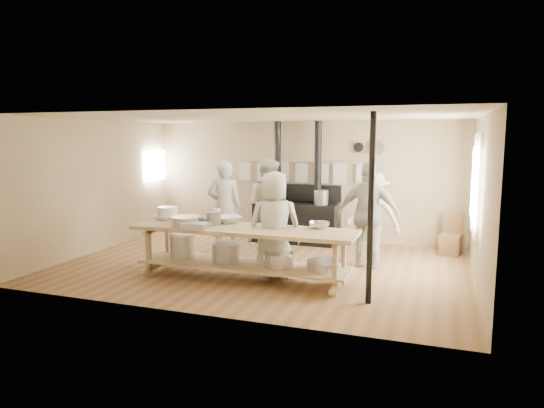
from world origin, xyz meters
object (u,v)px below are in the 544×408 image
(chair, at_px, (451,243))
(cook_right, at_px, (369,215))
(stove, at_px, (296,218))
(cook_center, at_px, (275,226))
(cook_left, at_px, (268,205))
(cook_by_window, at_px, (372,215))
(roasting_pan, at_px, (195,226))
(prep_table, at_px, (242,248))
(cook_far_left, at_px, (224,207))

(chair, bearing_deg, cook_right, -121.57)
(stove, distance_m, cook_center, 2.85)
(cook_left, relative_size, chair, 2.27)
(stove, height_order, cook_by_window, stove)
(cook_right, distance_m, cook_by_window, 0.62)
(cook_right, bearing_deg, chair, -132.22)
(cook_by_window, distance_m, roasting_pan, 3.39)
(prep_table, distance_m, cook_left, 2.19)
(cook_right, distance_m, chair, 2.10)
(cook_center, distance_m, roasting_pan, 1.24)
(cook_by_window, bearing_deg, chair, 38.04)
(cook_far_left, bearing_deg, roasting_pan, 79.65)
(cook_left, height_order, cook_by_window, cook_left)
(cook_far_left, bearing_deg, cook_right, 154.89)
(cook_center, distance_m, chair, 3.83)
(prep_table, relative_size, cook_left, 1.96)
(stove, relative_size, cook_center, 1.49)
(prep_table, distance_m, cook_far_left, 1.95)
(stove, bearing_deg, roasting_pan, -101.04)
(cook_left, height_order, roasting_pan, cook_left)
(cook_by_window, height_order, chair, cook_by_window)
(cook_far_left, distance_m, cook_center, 2.04)
(stove, xyz_separation_m, cook_center, (0.46, -2.79, 0.35))
(stove, xyz_separation_m, cook_left, (-0.33, -0.89, 0.40))
(chair, relative_size, roasting_pan, 1.93)
(cook_right, bearing_deg, cook_by_window, -85.62)
(cook_center, relative_size, roasting_pan, 4.15)
(cook_by_window, bearing_deg, roasting_pan, -126.80)
(prep_table, distance_m, cook_right, 2.32)
(cook_center, relative_size, chair, 2.15)
(cook_center, bearing_deg, prep_table, 4.55)
(cook_left, height_order, cook_center, cook_left)
(prep_table, height_order, roasting_pan, roasting_pan)
(roasting_pan, bearing_deg, chair, 39.97)
(chair, bearing_deg, cook_left, -155.22)
(stove, distance_m, cook_left, 1.03)
(stove, height_order, cook_right, stove)
(cook_far_left, distance_m, cook_left, 0.89)
(prep_table, relative_size, cook_right, 1.94)
(cook_far_left, bearing_deg, chair, 174.75)
(cook_right, height_order, roasting_pan, cook_right)
(stove, xyz_separation_m, chair, (3.16, -0.15, -0.28))
(prep_table, distance_m, cook_center, 0.62)
(cook_far_left, xyz_separation_m, cook_left, (0.72, 0.53, 0.01))
(cook_by_window, distance_m, chair, 1.73)
(cook_far_left, height_order, roasting_pan, cook_far_left)
(stove, relative_size, cook_right, 1.40)
(cook_left, relative_size, roasting_pan, 4.37)
(roasting_pan, bearing_deg, prep_table, 26.89)
(roasting_pan, bearing_deg, cook_center, 26.43)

